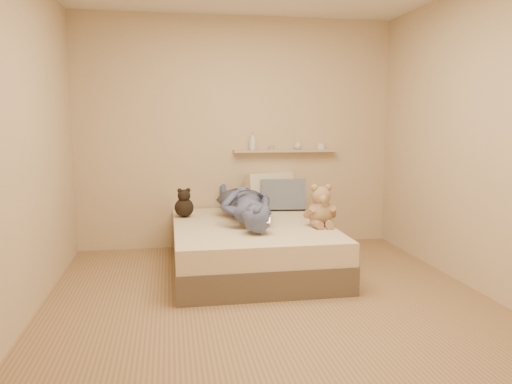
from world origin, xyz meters
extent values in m
plane|color=#96724D|center=(0.00, 0.00, 0.00)|extent=(3.80, 3.80, 0.00)
plane|color=#C9AD88|center=(0.00, 1.90, 1.30)|extent=(3.60, 0.00, 3.60)
plane|color=#C9AD88|center=(0.00, -1.90, 1.30)|extent=(3.60, 0.00, 3.60)
plane|color=#C9AD88|center=(-1.80, 0.00, 1.30)|extent=(0.00, 3.80, 3.80)
plane|color=#C9AD88|center=(1.80, 0.00, 1.30)|extent=(0.00, 3.80, 3.80)
cube|color=brown|center=(0.00, 0.93, 0.12)|extent=(1.50, 1.90, 0.25)
cube|color=beige|center=(0.00, 0.93, 0.35)|extent=(1.48, 1.88, 0.20)
cube|color=silver|center=(0.01, 0.41, 0.58)|extent=(0.16, 0.09, 0.05)
cube|color=black|center=(0.01, 0.40, 0.60)|extent=(0.08, 0.05, 0.03)
sphere|color=#977553|center=(0.63, 0.72, 0.57)|extent=(0.25, 0.25, 0.25)
sphere|color=#9C7055|center=(0.63, 0.70, 0.74)|extent=(0.18, 0.18, 0.18)
sphere|color=#A18758|center=(0.57, 0.70, 0.82)|extent=(0.07, 0.07, 0.07)
sphere|color=#8E6A4E|center=(0.70, 0.69, 0.82)|extent=(0.07, 0.07, 0.07)
sphere|color=#A18159|center=(0.63, 0.62, 0.72)|extent=(0.07, 0.07, 0.07)
cylinder|color=#A37757|center=(0.52, 0.69, 0.59)|extent=(0.10, 0.17, 0.14)
cylinder|color=#906B4D|center=(0.74, 0.68, 0.59)|extent=(0.12, 0.17, 0.14)
cylinder|color=#9C6E53|center=(0.57, 0.61, 0.49)|extent=(0.10, 0.17, 0.08)
cylinder|color=#94724E|center=(0.69, 0.61, 0.49)|extent=(0.12, 0.18, 0.08)
cylinder|color=#B9AB9E|center=(0.63, 0.70, 0.66)|extent=(0.14, 0.14, 0.02)
sphere|color=black|center=(-0.63, 1.38, 0.55)|extent=(0.20, 0.20, 0.20)
sphere|color=black|center=(-0.63, 1.37, 0.68)|extent=(0.13, 0.13, 0.13)
sphere|color=black|center=(-0.67, 1.36, 0.73)|extent=(0.05, 0.05, 0.05)
sphere|color=black|center=(-0.59, 1.37, 0.73)|extent=(0.05, 0.05, 0.05)
cube|color=beige|center=(0.35, 1.76, 0.65)|extent=(0.59, 0.35, 0.42)
cube|color=slate|center=(0.48, 1.62, 0.62)|extent=(0.52, 0.27, 0.36)
imported|color=#4E547C|center=(-0.04, 1.09, 0.63)|extent=(0.56, 1.49, 0.35)
cube|color=tan|center=(0.55, 1.84, 1.10)|extent=(1.20, 0.12, 0.03)
imported|color=silver|center=(0.17, 1.84, 1.21)|extent=(0.09, 0.09, 0.20)
cylinder|color=#A4988C|center=(0.39, 1.84, 1.14)|extent=(0.06, 0.06, 0.05)
imported|color=silver|center=(0.70, 1.84, 1.17)|extent=(0.12, 0.12, 0.11)
cylinder|color=silver|center=(0.98, 1.84, 1.15)|extent=(0.09, 0.09, 0.07)
camera|label=1|loc=(-0.77, -3.77, 1.44)|focal=35.00mm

